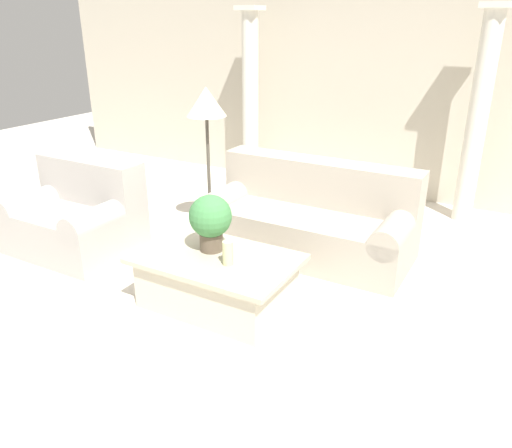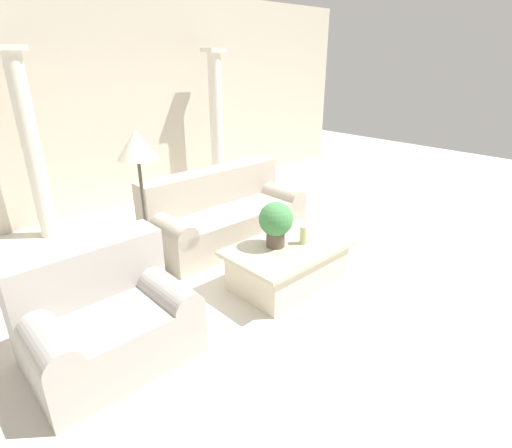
# 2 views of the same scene
# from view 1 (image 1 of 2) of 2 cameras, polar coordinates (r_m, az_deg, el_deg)

# --- Properties ---
(ground_plane) EXTENTS (16.00, 16.00, 0.00)m
(ground_plane) POSITION_cam_1_polar(r_m,az_deg,el_deg) (4.65, -1.18, -6.07)
(ground_plane) COLOR silver
(wall_back) EXTENTS (10.00, 0.06, 3.20)m
(wall_back) POSITION_cam_1_polar(r_m,az_deg,el_deg) (6.87, 12.16, 16.77)
(wall_back) COLOR beige
(wall_back) RESTS_ON ground_plane
(sofa_long) EXTENTS (2.07, 0.93, 0.90)m
(sofa_long) POSITION_cam_1_polar(r_m,az_deg,el_deg) (5.06, 6.09, 0.68)
(sofa_long) COLOR #ADA393
(sofa_long) RESTS_ON ground_plane
(loveseat) EXTENTS (1.22, 0.93, 0.90)m
(loveseat) POSITION_cam_1_polar(r_m,az_deg,el_deg) (5.41, -19.74, 0.98)
(loveseat) COLOR #B0AAA3
(loveseat) RESTS_ON ground_plane
(coffee_table) EXTENTS (1.29, 0.83, 0.44)m
(coffee_table) POSITION_cam_1_polar(r_m,az_deg,el_deg) (4.13, -4.46, -6.42)
(coffee_table) COLOR beige
(coffee_table) RESTS_ON ground_plane
(potted_plant) EXTENTS (0.35, 0.35, 0.47)m
(potted_plant) POSITION_cam_1_polar(r_m,az_deg,el_deg) (4.04, -5.22, 0.56)
(potted_plant) COLOR brown
(potted_plant) RESTS_ON coffee_table
(pillar_candle) EXTENTS (0.08, 0.08, 0.19)m
(pillar_candle) POSITION_cam_1_polar(r_m,az_deg,el_deg) (3.86, -3.24, -3.33)
(pillar_candle) COLOR beige
(pillar_candle) RESTS_ON coffee_table
(floor_lamp) EXTENTS (0.41, 0.41, 1.58)m
(floor_lamp) POSITION_cam_1_polar(r_m,az_deg,el_deg) (5.26, -5.69, 12.88)
(floor_lamp) COLOR #4C473D
(floor_lamp) RESTS_ON ground_plane
(column_left) EXTENTS (0.31, 0.31, 2.38)m
(column_left) POSITION_cam_1_polar(r_m,az_deg,el_deg) (7.06, -0.66, 14.25)
(column_left) COLOR silver
(column_left) RESTS_ON ground_plane
(column_right) EXTENTS (0.31, 0.31, 2.38)m
(column_right) POSITION_cam_1_polar(r_m,az_deg,el_deg) (6.15, 24.02, 11.17)
(column_right) COLOR silver
(column_right) RESTS_ON ground_plane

